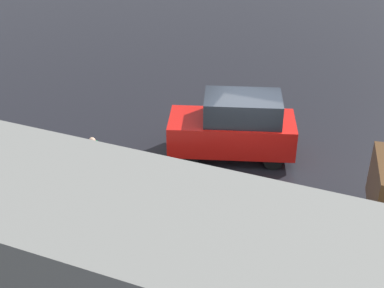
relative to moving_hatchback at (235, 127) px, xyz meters
The scene contains 7 objects.
ground_plane 1.19m from the moving_hatchback, 155.64° to the left, with size 60.00×60.00×0.00m, color black.
kerb_strip 4.59m from the moving_hatchback, 96.98° to the left, with size 24.00×3.20×0.04m, color slate.
moving_hatchback is the anchor object (origin of this frame).
fire_hydrant 3.49m from the moving_hatchback, 46.57° to the left, with size 0.42×0.31×0.80m.
pedestrian 4.40m from the moving_hatchback, 35.93° to the left, with size 0.26×0.57×1.22m.
metal_railing 6.33m from the moving_hatchback, 99.23° to the left, with size 8.77×0.04×1.05m.
sign_post 6.02m from the moving_hatchback, 51.77° to the left, with size 0.07×0.44×2.40m.
Camera 1 is at (-3.74, 13.80, 8.91)m, focal length 50.00 mm.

